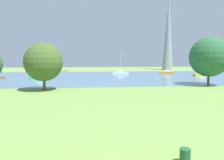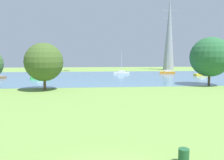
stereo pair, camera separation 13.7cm
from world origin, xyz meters
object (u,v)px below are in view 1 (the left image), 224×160
object	(u,v)px
sailboat_white	(121,73)
sailboat_yellow	(201,74)
litter_bin	(185,156)
electricity_pylon	(168,33)
sailboat_green	(40,77)
tree_mid_shore	(44,62)
tree_west_near	(209,57)
sailboat_orange	(167,72)

from	to	relation	value
sailboat_white	sailboat_yellow	size ratio (longest dim) A/B	0.94
litter_bin	sailboat_yellow	xyz separation A→B (m)	(26.71, 49.11, 0.07)
sailboat_white	electricity_pylon	size ratio (longest dim) A/B	0.24
sailboat_green	sailboat_yellow	distance (m)	44.32
tree_mid_shore	tree_west_near	bearing A→B (deg)	6.38
litter_bin	tree_mid_shore	xyz separation A→B (m)	(-12.52, 26.03, 4.25)
sailboat_orange	sailboat_green	bearing A→B (deg)	-160.59
sailboat_white	tree_west_near	size ratio (longest dim) A/B	0.76
electricity_pylon	sailboat_white	bearing A→B (deg)	-137.29
sailboat_white	sailboat_yellow	bearing A→B (deg)	-18.06
sailboat_orange	tree_west_near	distance (m)	28.60
tree_west_near	sailboat_green	bearing A→B (deg)	156.67
sailboat_orange	electricity_pylon	size ratio (longest dim) A/B	0.23
litter_bin	tree_mid_shore	world-z (taller)	tree_mid_shore
tree_mid_shore	sailboat_green	bearing A→B (deg)	104.68
sailboat_orange	tree_west_near	xyz separation A→B (m)	(-1.65, -28.11, 5.00)
sailboat_orange	tree_mid_shore	xyz separation A→B (m)	(-31.93, -31.50, 4.19)
sailboat_orange	electricity_pylon	distance (m)	25.20
sailboat_green	tree_mid_shore	xyz separation A→B (m)	(4.86, -18.53, 4.20)
tree_mid_shore	electricity_pylon	xyz separation A→B (m)	(39.17, 50.90, 10.18)
sailboat_yellow	sailboat_orange	bearing A→B (deg)	130.94
sailboat_yellow	tree_mid_shore	world-z (taller)	tree_mid_shore
tree_mid_shore	tree_west_near	size ratio (longest dim) A/B	0.84
litter_bin	tree_west_near	distance (m)	34.73
sailboat_orange	sailboat_white	bearing A→B (deg)	-175.65
sailboat_white	electricity_pylon	xyz separation A→B (m)	(22.25, 20.54, 14.36)
litter_bin	tree_mid_shore	distance (m)	29.20
litter_bin	electricity_pylon	xyz separation A→B (m)	(26.65, 76.93, 14.43)
sailboat_white	tree_mid_shore	distance (m)	35.00
sailboat_white	sailboat_orange	xyz separation A→B (m)	(15.02, 1.14, -0.00)
sailboat_yellow	electricity_pylon	xyz separation A→B (m)	(-0.07, 27.82, 14.36)
sailboat_yellow	sailboat_orange	distance (m)	11.14
sailboat_white	tree_west_near	bearing A→B (deg)	-63.64
sailboat_green	electricity_pylon	bearing A→B (deg)	36.32
litter_bin	sailboat_white	size ratio (longest dim) A/B	0.11
sailboat_green	sailboat_orange	world-z (taller)	sailboat_orange
tree_west_near	electricity_pylon	world-z (taller)	electricity_pylon
tree_mid_shore	tree_west_near	distance (m)	30.48
sailboat_white	sailboat_green	world-z (taller)	sailboat_white
tree_mid_shore	sailboat_white	bearing A→B (deg)	60.87
sailboat_yellow	sailboat_orange	world-z (taller)	sailboat_yellow
sailboat_white	tree_mid_shore	xyz separation A→B (m)	(-16.91, -30.36, 4.19)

